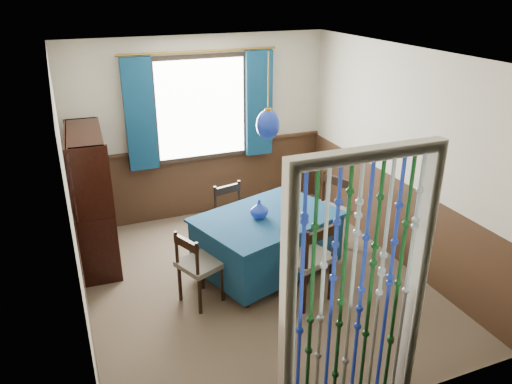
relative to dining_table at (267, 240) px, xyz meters
name	(u,v)px	position (x,y,z in m)	size (l,w,h in m)	color
floor	(255,282)	(-0.21, -0.15, -0.42)	(4.00, 4.00, 0.00)	brown
ceiling	(255,55)	(-0.21, -0.15, 2.08)	(4.00, 4.00, 0.00)	silver
wall_back	(201,129)	(-0.21, 1.85, 0.83)	(3.60, 3.60, 0.00)	beige
wall_front	(363,279)	(-0.21, -2.15, 0.83)	(3.60, 3.60, 0.00)	beige
wall_left	(71,207)	(-2.01, -0.15, 0.83)	(4.00, 4.00, 0.00)	beige
wall_right	(400,158)	(1.59, -0.15, 0.83)	(4.00, 4.00, 0.00)	beige
wainscot_back	(203,180)	(-0.21, 1.83, 0.08)	(3.60, 3.60, 0.00)	#382315
wainscot_front	(353,363)	(-0.21, -2.14, 0.08)	(3.60, 3.60, 0.00)	#382315
wainscot_left	(84,277)	(-1.99, -0.15, 0.08)	(4.00, 4.00, 0.00)	#382315
wainscot_right	(392,216)	(1.58, -0.15, 0.08)	(4.00, 4.00, 0.00)	#382315
window	(201,109)	(-0.21, 1.80, 1.13)	(1.32, 0.12, 1.42)	black
doorway	(356,299)	(-0.21, -2.09, 0.63)	(1.16, 0.12, 2.18)	silver
dining_table	(267,240)	(0.00, 0.00, 0.00)	(1.77, 1.47, 0.73)	navy
chair_near	(309,259)	(0.19, -0.65, 0.07)	(0.57, 0.55, 0.93)	black
chair_far	(234,217)	(-0.17, 0.65, 0.03)	(0.49, 0.48, 0.85)	black
chair_left	(198,265)	(-0.88, -0.27, 0.02)	(0.52, 0.53, 0.82)	black
chair_right	(328,212)	(0.92, 0.24, 0.08)	(0.61, 0.62, 0.95)	black
sideboard	(94,217)	(-1.77, 1.05, 0.14)	(0.48, 1.25, 1.61)	black
pendant_lamp	(268,124)	(0.00, 0.00, 1.35)	(0.25, 0.25, 0.88)	olive
vase_table	(259,210)	(-0.10, -0.01, 0.40)	(0.18, 0.18, 0.19)	navy
bowl_shelf	(96,181)	(-1.71, 0.76, 0.70)	(0.19, 0.19, 0.05)	beige
vase_sideboard	(94,182)	(-1.71, 1.36, 0.46)	(0.16, 0.16, 0.17)	beige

